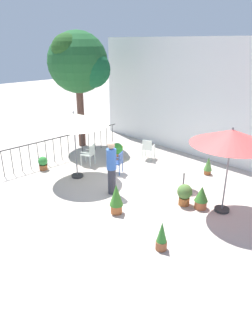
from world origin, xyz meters
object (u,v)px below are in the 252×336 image
Objects in this scene: patio_chair_2 at (148,148)px; potted_plant_3 at (116,198)px; potted_plant_1 at (201,197)px; potted_plant_4 at (117,150)px; standing_person at (112,167)px; patio_umbrella_0 at (74,119)px; potted_plant_0 at (208,165)px; cafe_table_0 at (184,175)px; potted_plant_5 at (162,237)px; patio_chair_1 at (118,161)px; potted_plant_6 at (185,194)px; patio_umbrella_1 at (232,138)px; patio_chair_0 at (89,153)px; shade_tree at (79,62)px; potted_plant_2 at (43,163)px.

patio_chair_2 is 0.96× the size of potted_plant_3.
potted_plant_4 is (-4.85, 1.07, 0.01)m from potted_plant_1.
standing_person reaches higher than patio_chair_2.
potted_plant_0 is at bearing 48.48° from patio_umbrella_0.
patio_chair_2 is 4.34m from potted_plant_1.
potted_plant_1 is (1.14, -0.70, -0.12)m from cafe_table_0.
potted_plant_4 is 0.39× the size of standing_person.
cafe_table_0 is at bearing 117.25° from potted_plant_5.
patio_chair_1 is at bearing -164.69° from cafe_table_0.
potted_plant_6 is at bearing -52.88° from cafe_table_0.
patio_umbrella_1 reaches higher than patio_chair_0.
potted_plant_0 is 3.84m from potted_plant_4.
patio_chair_1 is 3.40m from potted_plant_0.
potted_plant_3 is (3.51, -1.76, -0.03)m from patio_chair_0.
potted_plant_0 is (-0.10, 1.68, -0.14)m from cafe_table_0.
patio_chair_1 reaches higher than potted_plant_0.
potted_plant_5 is (5.29, -3.44, -0.03)m from potted_plant_4.
patio_chair_1 is 1.94m from patio_chair_2.
patio_umbrella_1 reaches higher than potted_plant_3.
potted_plant_0 is at bearing 109.48° from potted_plant_5.
cafe_table_0 is at bearing -86.65° from potted_plant_0.
shade_tree is 7.76m from potted_plant_6.
cafe_table_0 is at bearing -3.94° from shade_tree.
patio_umbrella_1 is at bearing 17.86° from patio_umbrella_0.
potted_plant_2 is at bearing -111.00° from potted_plant_4.
shade_tree is 4.79m from potted_plant_2.
potted_plant_1 is at bearing 17.10° from potted_plant_2.
potted_plant_1 is (3.67, -0.01, -0.11)m from patio_chair_1.
patio_umbrella_0 is at bearing 166.27° from potted_plant_3.
patio_umbrella_0 is 3.37× the size of cafe_table_0.
standing_person is at bearing -110.65° from potted_plant_0.
shade_tree is 7.03× the size of potted_plant_1.
potted_plant_2 is at bearing -162.90° from potted_plant_1.
patio_chair_2 is 6.10m from potted_plant_5.
potted_plant_0 is 0.94× the size of potted_plant_1.
potted_plant_1 is (7.31, -1.13, -3.42)m from shade_tree.
standing_person is (-3.13, -1.57, -1.34)m from patio_umbrella_1.
patio_umbrella_1 reaches higher than potted_plant_0.
standing_person reaches higher than potted_plant_2.
standing_person is (1.27, -3.18, 0.40)m from patio_chair_2.
patio_umbrella_1 is at bearing -20.04° from patio_chair_2.
potted_plant_3 is (2.92, -0.71, -1.68)m from patio_umbrella_0.
potted_plant_4 is (-3.29, 3.07, -0.09)m from potted_plant_3.
patio_chair_1 reaches higher than potted_plant_1.
potted_plant_0 is 0.99× the size of potted_plant_4.
patio_umbrella_1 reaches higher than cafe_table_0.
potted_plant_3 is (2.31, -3.94, -0.03)m from patio_chair_2.
potted_plant_4 is (0.23, 1.31, -0.12)m from patio_chair_0.
cafe_table_0 is 0.87× the size of patio_chair_1.
cafe_table_0 is at bearing 15.31° from patio_chair_1.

